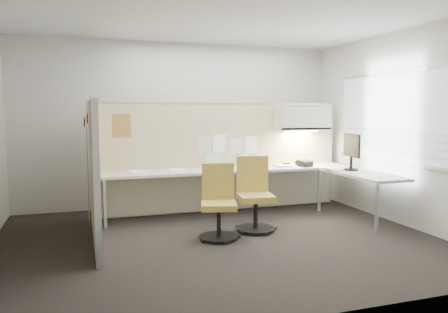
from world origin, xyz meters
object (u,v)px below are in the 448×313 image
object	(u,v)px
chair_left	(218,204)
chair_right	(255,196)
phone	(305,163)
desk	(254,177)
monitor	(352,149)

from	to	relation	value
chair_left	chair_right	xyz separation A→B (m)	(0.59, 0.22, 0.02)
chair_left	phone	bearing A→B (deg)	44.87
chair_left	chair_right	distance (m)	0.63
desk	phone	world-z (taller)	phone
desk	monitor	distance (m)	1.56
chair_right	chair_left	bearing A→B (deg)	-149.98
desk	chair_left	world-z (taller)	chair_left
phone	chair_left	bearing A→B (deg)	-165.33
chair_left	monitor	bearing A→B (deg)	25.36
chair_left	monitor	world-z (taller)	monitor
chair_left	phone	world-z (taller)	chair_left
chair_right	phone	xyz separation A→B (m)	(1.24, 0.85, 0.32)
desk	chair_left	size ratio (longest dim) A/B	4.23
chair_left	phone	xyz separation A→B (m)	(1.83, 1.07, 0.34)
chair_left	monitor	xyz separation A→B (m)	(2.28, 0.44, 0.61)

